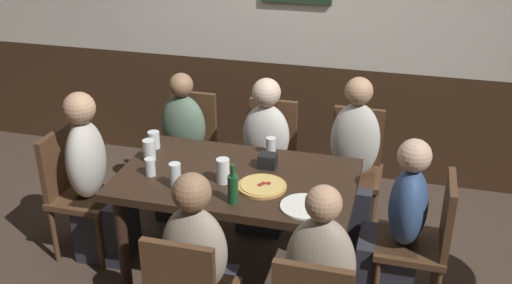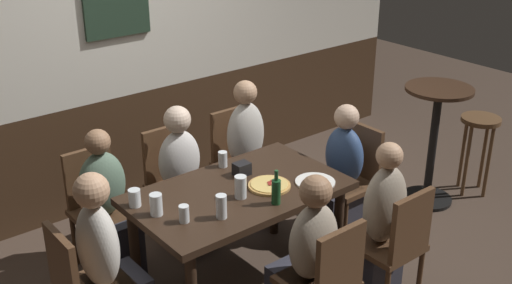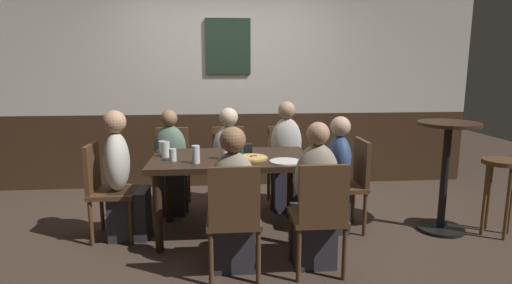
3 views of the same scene
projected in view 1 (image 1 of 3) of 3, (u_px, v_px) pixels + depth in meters
name	position (u px, v px, depth m)	size (l,w,h in m)	color
ground_plane	(238.00, 275.00, 3.90)	(12.00, 12.00, 0.00)	#423328
wall_back	(295.00, 21.00, 4.79)	(6.40, 0.13, 2.60)	#3D2819
dining_table	(237.00, 189.00, 3.62)	(1.44, 0.86, 0.74)	black
chair_head_west	(75.00, 187.00, 3.96)	(0.40, 0.40, 0.88)	#513521
chair_right_far	(355.00, 163.00, 4.28)	(0.40, 0.40, 0.88)	#513521
chair_left_far	(190.00, 143.00, 4.58)	(0.40, 0.40, 0.88)	#513521
chair_head_east	(425.00, 237.00, 3.42)	(0.40, 0.40, 0.88)	#513521
chair_mid_far	(270.00, 153.00, 4.43)	(0.40, 0.40, 0.88)	#513521
person_head_west	(96.00, 189.00, 3.92)	(0.37, 0.34, 1.18)	#2D2D38
person_mid_near	(200.00, 280.00, 3.10)	(0.34, 0.37, 1.13)	#2D2D38
person_right_far	(352.00, 173.00, 4.14)	(0.34, 0.37, 1.18)	#2D2D38
person_left_far	(183.00, 157.00, 4.45)	(0.34, 0.37, 1.10)	#2D2D38
person_head_east	(396.00, 238.00, 3.47)	(0.37, 0.34, 1.10)	#2D2D38
person_mid_far	(264.00, 165.00, 4.29)	(0.34, 0.37, 1.12)	#2D2D38
pizza	(262.00, 186.00, 3.45)	(0.29, 0.29, 0.03)	tan
tumbler_water	(271.00, 147.00, 3.84)	(0.06, 0.06, 0.11)	silver
beer_glass_tall	(150.00, 168.00, 3.58)	(0.06, 0.06, 0.11)	silver
pint_glass_amber	(149.00, 151.00, 3.75)	(0.08, 0.08, 0.14)	silver
tumbler_short	(223.00, 172.00, 3.49)	(0.08, 0.08, 0.15)	silver
pint_glass_stout	(175.00, 177.00, 3.43)	(0.07, 0.07, 0.15)	silver
pint_glass_pale	(154.00, 141.00, 3.92)	(0.08, 0.08, 0.11)	silver
beer_bottle_green	(233.00, 188.00, 3.27)	(0.06, 0.06, 0.24)	#194723
plate_white_large	(305.00, 206.00, 3.25)	(0.27, 0.27, 0.01)	white
condiment_caddy	(268.00, 161.00, 3.67)	(0.11, 0.09, 0.09)	black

